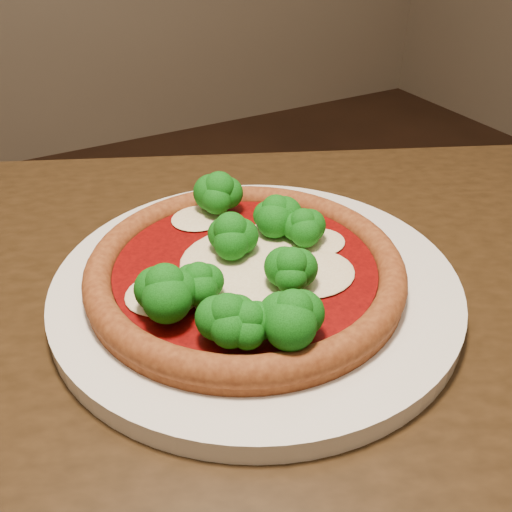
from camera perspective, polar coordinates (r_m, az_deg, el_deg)
name	(u,v)px	position (r m, az deg, el deg)	size (l,w,h in m)	color
dining_table	(202,437)	(0.52, -5.43, -17.60)	(1.45, 1.18, 0.75)	black
plate	(256,286)	(0.49, 0.00, -2.99)	(0.35, 0.35, 0.02)	white
pizza	(245,265)	(0.47, -1.10, -0.95)	(0.27, 0.27, 0.06)	brown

